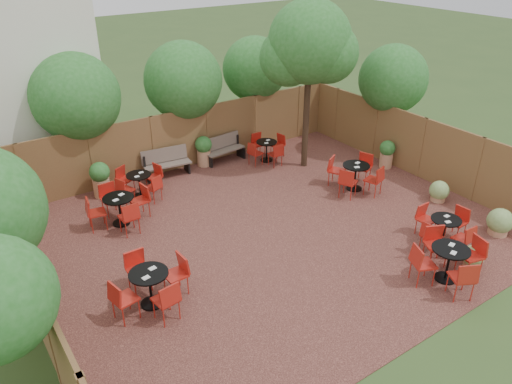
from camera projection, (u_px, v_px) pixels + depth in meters
ground at (269, 231)px, 13.37m from camera, size 80.00×80.00×0.00m
courtyard_paving at (269, 231)px, 13.36m from camera, size 12.00×10.00×0.02m
fence_back at (182, 140)px, 16.55m from camera, size 12.00×0.08×2.00m
fence_left at (26, 280)px, 9.89m from camera, size 0.08×10.00×2.00m
fence_right at (421, 148)px, 15.92m from camera, size 0.08×10.00×2.00m
overhang_foliage at (163, 109)px, 13.97m from camera, size 15.48×10.45×2.63m
courtyard_tree at (310, 48)px, 15.24m from camera, size 2.75×2.65×5.43m
park_bench_left at (166, 162)px, 16.12m from camera, size 1.57×0.67×0.94m
park_bench_right at (224, 148)px, 17.21m from camera, size 1.51×0.63×0.91m
bistro_tables at (274, 211)px, 13.34m from camera, size 9.15×9.44×0.96m
planters at (167, 170)px, 15.43m from camera, size 11.33×4.19×1.10m
low_shrubs at (474, 219)px, 13.29m from camera, size 2.63×3.11×0.73m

